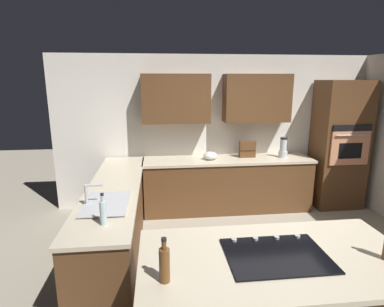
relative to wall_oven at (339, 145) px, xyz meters
name	(u,v)px	position (x,y,z in m)	size (l,w,h in m)	color
ground_plane	(266,266)	(1.85, 1.72, -1.09)	(14.00, 14.00, 0.00)	#9E937F
wall_back	(226,123)	(1.93, -0.32, 0.37)	(6.00, 0.44, 2.60)	white
lower_cabinets_back	(227,185)	(1.95, 0.00, -0.66)	(2.80, 0.60, 0.86)	brown
countertop_back	(228,160)	(1.95, 0.00, -0.21)	(2.84, 0.64, 0.04)	beige
lower_cabinets_side	(116,220)	(3.67, 1.17, -0.66)	(0.60, 2.90, 0.86)	brown
countertop_side	(114,187)	(3.67, 1.17, -0.21)	(0.64, 2.94, 0.04)	beige
island_top	(276,258)	(2.24, 2.93, -0.21)	(2.07, 1.07, 0.04)	beige
wall_oven	(339,145)	(0.00, 0.00, 0.00)	(0.80, 0.66, 2.18)	brown
sink_unit	(106,203)	(3.68, 1.77, -0.17)	(0.46, 0.70, 0.23)	#515456
cooktop	(276,255)	(2.24, 2.92, -0.19)	(0.76, 0.56, 0.03)	black
blender	(283,149)	(1.00, 0.00, -0.05)	(0.15, 0.15, 0.34)	silver
mixing_bowl	(210,156)	(2.25, 0.00, -0.13)	(0.23, 0.23, 0.13)	white
spice_rack	(247,149)	(1.60, -0.08, -0.05)	(0.27, 0.11, 0.28)	brown
dish_soap_bottle	(103,212)	(3.62, 2.25, -0.07)	(0.06, 0.06, 0.30)	silver
oil_bottle	(164,264)	(3.09, 3.14, -0.07)	(0.07, 0.07, 0.31)	brown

